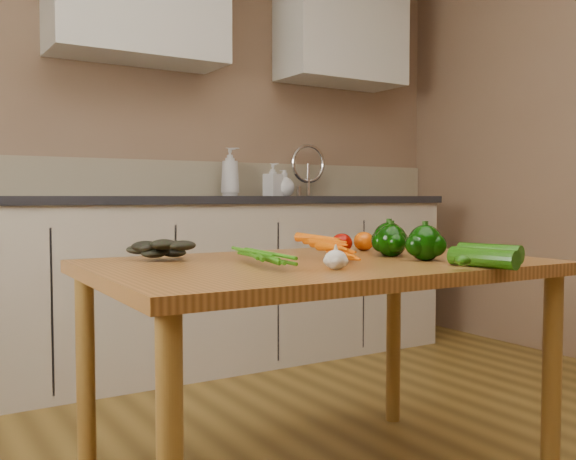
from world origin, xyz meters
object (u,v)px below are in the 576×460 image
(garlic_bulb, at_px, (336,260))
(tomato_c, at_px, (391,243))
(soap_bottle_a, at_px, (230,172))
(leafy_greens, at_px, (164,245))
(tomato_b, at_px, (364,241))
(pepper_b, at_px, (389,239))
(soap_bottle_b, at_px, (273,180))
(carrot_bunch, at_px, (309,251))
(zucchini_a, at_px, (489,253))
(tomato_a, at_px, (342,243))
(zucchini_b, at_px, (483,258))
(table, at_px, (318,287))
(soap_bottle_c, at_px, (285,183))
(pepper_c, at_px, (425,243))
(pepper_a, at_px, (391,241))

(garlic_bulb, bearing_deg, tomato_c, 35.19)
(soap_bottle_a, distance_m, leafy_greens, 1.77)
(soap_bottle_a, bearing_deg, garlic_bulb, -160.51)
(tomato_b, bearing_deg, pepper_b, -99.33)
(soap_bottle_b, xyz_separation_m, carrot_bunch, (-0.85, -1.64, -0.26))
(garlic_bulb, distance_m, pepper_b, 0.48)
(zucchini_a, bearing_deg, tomato_a, 108.55)
(tomato_b, relative_size, zucchini_b, 0.38)
(table, height_order, soap_bottle_c, soap_bottle_c)
(pepper_c, bearing_deg, soap_bottle_c, 71.39)
(table, xyz_separation_m, garlic_bulb, (-0.09, -0.21, 0.10))
(carrot_bunch, bearing_deg, tomato_a, 37.77)
(soap_bottle_a, relative_size, soap_bottle_c, 1.82)
(zucchini_b, bearing_deg, pepper_b, 85.29)
(carrot_bunch, xyz_separation_m, pepper_a, (0.32, 0.00, 0.02))
(leafy_greens, bearing_deg, tomato_a, -4.41)
(pepper_b, distance_m, tomato_a, 0.17)
(tomato_c, distance_m, zucchini_a, 0.44)
(pepper_a, height_order, tomato_b, pepper_a)
(pepper_b, relative_size, tomato_c, 1.69)
(pepper_a, xyz_separation_m, tomato_c, (0.13, 0.14, -0.02))
(soap_bottle_a, distance_m, tomato_b, 1.54)
(pepper_b, bearing_deg, soap_bottle_c, 70.19)
(table, relative_size, pepper_c, 12.68)
(soap_bottle_a, xyz_separation_m, pepper_b, (-0.25, -1.66, -0.28))
(garlic_bulb, bearing_deg, tomato_b, 44.40)
(soap_bottle_a, distance_m, soap_bottle_c, 0.34)
(soap_bottle_c, bearing_deg, tomato_a, 16.22)
(garlic_bulb, distance_m, tomato_b, 0.60)
(tomato_c, xyz_separation_m, zucchini_b, (-0.13, -0.52, -0.00))
(table, bearing_deg, soap_bottle_c, 62.85)
(zucchini_b, bearing_deg, tomato_c, 76.08)
(soap_bottle_a, height_order, pepper_c, soap_bottle_a)
(table, relative_size, zucchini_b, 6.82)
(garlic_bulb, distance_m, tomato_c, 0.61)
(pepper_c, bearing_deg, table, 150.56)
(table, relative_size, tomato_b, 18.16)
(pepper_c, xyz_separation_m, zucchini_b, (-0.01, -0.23, -0.03))
(soap_bottle_b, distance_m, leafy_greens, 1.86)
(carrot_bunch, bearing_deg, soap_bottle_b, 64.07)
(leafy_greens, bearing_deg, soap_bottle_a, 56.83)
(leafy_greens, distance_m, pepper_a, 0.72)
(garlic_bulb, xyz_separation_m, tomato_a, (0.32, 0.41, 0.01))
(pepper_c, bearing_deg, leafy_greens, 149.43)
(pepper_b, relative_size, zucchini_a, 0.56)
(carrot_bunch, xyz_separation_m, zucchini_a, (0.44, -0.30, -0.01))
(pepper_a, height_order, pepper_b, pepper_b)
(garlic_bulb, bearing_deg, carrot_bunch, 75.86)
(pepper_c, xyz_separation_m, tomato_c, (0.12, 0.29, -0.02))
(soap_bottle_b, bearing_deg, leafy_greens, -145.57)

